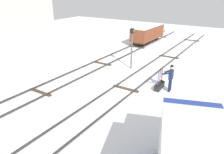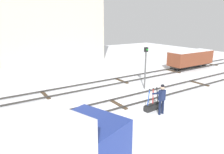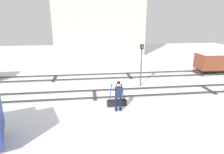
% 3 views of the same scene
% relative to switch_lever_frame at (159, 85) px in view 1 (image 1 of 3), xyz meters
% --- Properties ---
extents(ground_plane, '(60.00, 60.00, 0.00)m').
position_rel_switch_lever_frame_xyz_m(ground_plane, '(-1.34, 1.88, -0.25)').
color(ground_plane, white).
extents(track_main_line, '(44.00, 1.94, 0.18)m').
position_rel_switch_lever_frame_xyz_m(track_main_line, '(-1.34, 1.88, -0.14)').
color(track_main_line, '#2D2B28').
rests_on(track_main_line, ground_plane).
extents(track_siding_near, '(44.00, 1.94, 0.18)m').
position_rel_switch_lever_frame_xyz_m(track_siding_near, '(-1.34, 6.35, -0.14)').
color(track_siding_near, '#2D2B28').
rests_on(track_siding_near, ground_plane).
extents(switch_lever_frame, '(1.25, 0.42, 1.45)m').
position_rel_switch_lever_frame_xyz_m(switch_lever_frame, '(0.00, 0.00, 0.00)').
color(switch_lever_frame, black).
rests_on(switch_lever_frame, ground_plane).
extents(rail_worker, '(0.56, 0.69, 1.86)m').
position_rel_switch_lever_frame_xyz_m(rail_worker, '(-0.01, -0.70, 0.82)').
color(rail_worker, '#111831').
rests_on(rail_worker, ground_plane).
extents(signal_post, '(0.24, 0.32, 3.40)m').
position_rel_switch_lever_frame_xyz_m(signal_post, '(2.50, 3.52, 1.87)').
color(signal_post, '#4C4C4C').
rests_on(signal_post, ground_plane).
extents(freight_car_near_switch, '(5.88, 1.99, 2.06)m').
position_rel_switch_lever_frame_xyz_m(freight_car_near_switch, '(12.13, 6.35, 0.96)').
color(freight_car_near_switch, '#2D2B28').
rests_on(freight_car_near_switch, ground_plane).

